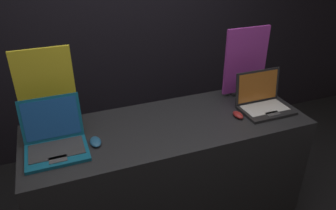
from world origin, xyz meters
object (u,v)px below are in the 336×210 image
at_px(mouse_front, 96,142).
at_px(promo_stand_back, 245,63).
at_px(laptop_front, 55,139).
at_px(promo_stand_front, 47,90).
at_px(mouse_back, 238,115).
at_px(laptop_back, 263,101).

distance_m(mouse_front, promo_stand_back, 1.29).
height_order(laptop_front, mouse_front, laptop_front).
relative_size(promo_stand_front, mouse_back, 5.21).
xyz_separation_m(laptop_front, mouse_back, (1.23, -0.07, -0.05)).
relative_size(laptop_front, promo_stand_front, 0.66).
bearing_deg(laptop_back, mouse_front, -179.36).
height_order(laptop_front, mouse_back, laptop_front).
bearing_deg(promo_stand_back, mouse_back, -126.37).
height_order(promo_stand_front, promo_stand_back, promo_stand_front).
relative_size(mouse_front, promo_stand_front, 0.22).
height_order(promo_stand_front, laptop_back, promo_stand_front).
bearing_deg(laptop_front, promo_stand_back, 9.52).
height_order(mouse_back, promo_stand_back, promo_stand_back).
bearing_deg(mouse_back, mouse_front, 178.12).
xyz_separation_m(laptop_front, promo_stand_back, (1.47, 0.25, 0.19)).
distance_m(laptop_back, promo_stand_back, 0.34).
bearing_deg(promo_stand_back, mouse_front, -167.02).
bearing_deg(mouse_back, promo_stand_front, 163.84).
bearing_deg(promo_stand_front, mouse_back, -16.16).
xyz_separation_m(promo_stand_front, promo_stand_back, (1.47, -0.04, -0.00)).
relative_size(promo_stand_front, laptop_back, 1.48).
height_order(laptop_front, promo_stand_back, promo_stand_back).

